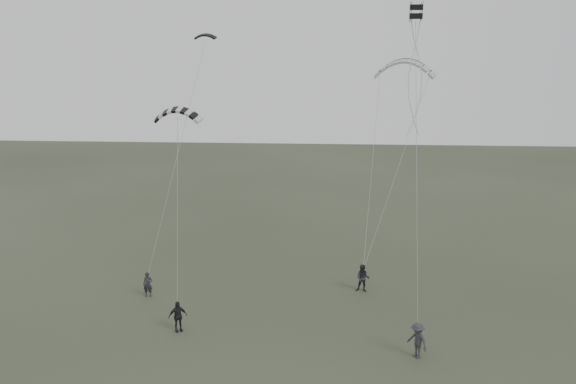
# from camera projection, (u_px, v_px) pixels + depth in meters

# --- Properties ---
(ground) EXTENTS (140.00, 140.00, 0.00)m
(ground) POSITION_uv_depth(u_px,v_px,m) (263.00, 338.00, 28.89)
(ground) COLOR #303726
(ground) RESTS_ON ground
(flyer_left) EXTENTS (0.62, 0.46, 1.53)m
(flyer_left) POSITION_uv_depth(u_px,v_px,m) (148.00, 284.00, 33.80)
(flyer_left) COLOR black
(flyer_left) RESTS_ON ground
(flyer_right) EXTENTS (0.96, 0.82, 1.73)m
(flyer_right) POSITION_uv_depth(u_px,v_px,m) (363.00, 278.00, 34.52)
(flyer_right) COLOR #232327
(flyer_right) RESTS_ON ground
(flyer_center) EXTENTS (1.06, 0.82, 1.67)m
(flyer_center) POSITION_uv_depth(u_px,v_px,m) (178.00, 316.00, 29.42)
(flyer_center) COLOR black
(flyer_center) RESTS_ON ground
(flyer_far) EXTENTS (1.23, 1.30, 1.77)m
(flyer_far) POSITION_uv_depth(u_px,v_px,m) (417.00, 340.00, 26.79)
(flyer_far) COLOR #2E2D34
(flyer_far) RESTS_ON ground
(kite_dark_small) EXTENTS (1.46, 0.65, 0.59)m
(kite_dark_small) POSITION_uv_depth(u_px,v_px,m) (205.00, 35.00, 36.52)
(kite_dark_small) COLOR black
(kite_dark_small) RESTS_ON flyer_left
(kite_pale_large) EXTENTS (4.52, 2.41, 1.92)m
(kite_pale_large) POSITION_uv_depth(u_px,v_px,m) (405.00, 61.00, 39.44)
(kite_pale_large) COLOR #ADB1B3
(kite_pale_large) RESTS_ON flyer_right
(kite_striped) EXTENTS (2.64, 1.08, 1.21)m
(kite_striped) POSITION_uv_depth(u_px,v_px,m) (177.00, 110.00, 30.54)
(kite_striped) COLOR black
(kite_striped) RESTS_ON flyer_center
(kite_box) EXTENTS (0.71, 0.78, 0.79)m
(kite_box) POSITION_uv_depth(u_px,v_px,m) (416.00, 12.00, 29.17)
(kite_box) COLOR black
(kite_box) RESTS_ON flyer_far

